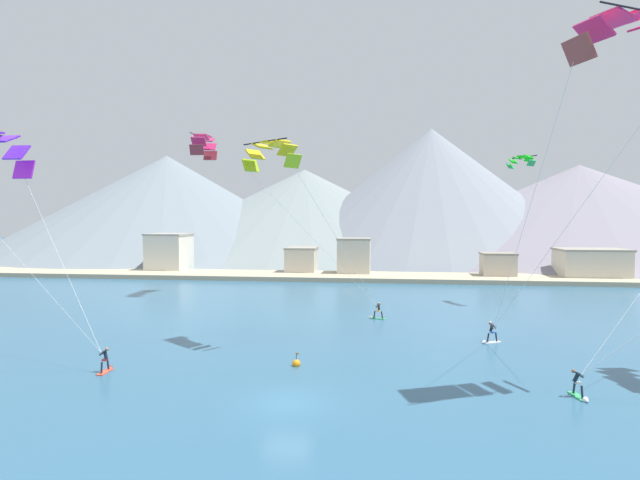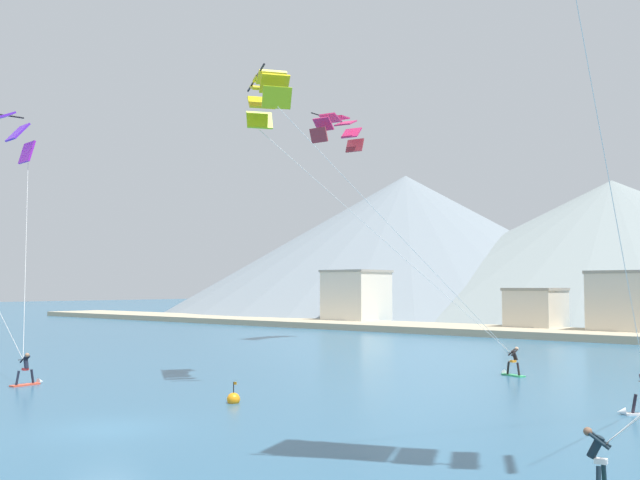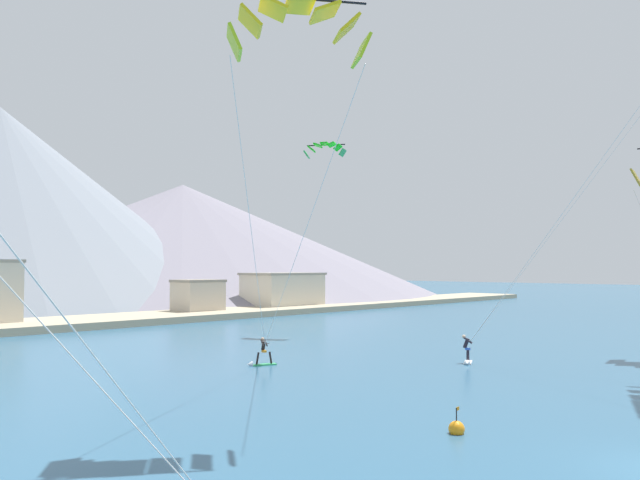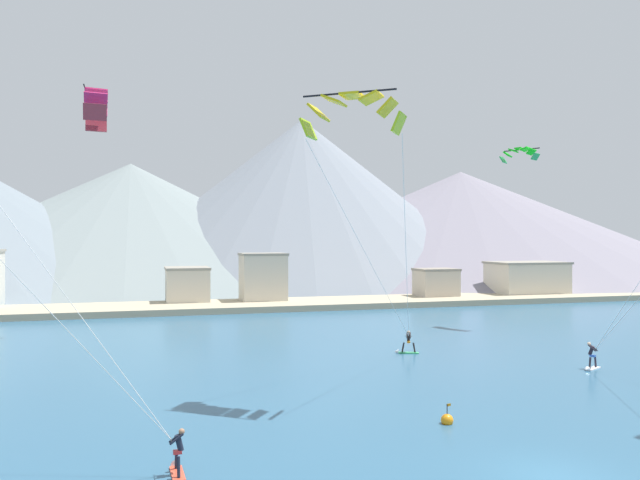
{
  "view_description": "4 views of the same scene",
  "coord_description": "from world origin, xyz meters",
  "px_view_note": "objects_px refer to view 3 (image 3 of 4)",
  "views": [
    {
      "loc": [
        5.01,
        -25.79,
        9.94
      ],
      "look_at": [
        -0.27,
        16.45,
        7.98
      ],
      "focal_mm": 28.0,
      "sensor_mm": 36.0,
      "label": 1
    },
    {
      "loc": [
        21.55,
        -14.66,
        4.93
      ],
      "look_at": [
        -1.41,
        13.36,
        7.3
      ],
      "focal_mm": 40.0,
      "sensor_mm": 36.0,
      "label": 2
    },
    {
      "loc": [
        -19.55,
        -5.0,
        5.72
      ],
      "look_at": [
        3.2,
        16.82,
        7.1
      ],
      "focal_mm": 35.0,
      "sensor_mm": 36.0,
      "label": 3
    },
    {
      "loc": [
        -13.72,
        -18.62,
        8.34
      ],
      "look_at": [
        -2.76,
        20.0,
        8.18
      ],
      "focal_mm": 35.0,
      "sensor_mm": 36.0,
      "label": 4
    }
  ],
  "objects_px": {
    "parafoil_kite_distant_high_outer": "(325,148)",
    "race_marker_buoy": "(457,429)",
    "kitesurfer_near_lead": "(260,357)",
    "parafoil_kite_near_lead": "(299,28)",
    "kitesurfer_far_left": "(467,355)"
  },
  "relations": [
    {
      "from": "kitesurfer_near_lead",
      "to": "parafoil_kite_distant_high_outer",
      "type": "distance_m",
      "value": 24.59
    },
    {
      "from": "kitesurfer_near_lead",
      "to": "race_marker_buoy",
      "type": "relative_size",
      "value": 1.73
    },
    {
      "from": "parafoil_kite_near_lead",
      "to": "parafoil_kite_distant_high_outer",
      "type": "relative_size",
      "value": 3.81
    },
    {
      "from": "kitesurfer_near_lead",
      "to": "race_marker_buoy",
      "type": "xyz_separation_m",
      "value": [
        -5.11,
        -16.27,
        -0.31
      ]
    },
    {
      "from": "parafoil_kite_near_lead",
      "to": "race_marker_buoy",
      "type": "distance_m",
      "value": 15.7
    },
    {
      "from": "kitesurfer_near_lead",
      "to": "parafoil_kite_near_lead",
      "type": "height_order",
      "value": "parafoil_kite_near_lead"
    },
    {
      "from": "kitesurfer_far_left",
      "to": "parafoil_kite_near_lead",
      "type": "distance_m",
      "value": 22.28
    },
    {
      "from": "parafoil_kite_distant_high_outer",
      "to": "race_marker_buoy",
      "type": "bearing_deg",
      "value": -128.86
    },
    {
      "from": "parafoil_kite_distant_high_outer",
      "to": "parafoil_kite_near_lead",
      "type": "bearing_deg",
      "value": -138.39
    },
    {
      "from": "kitesurfer_near_lead",
      "to": "parafoil_kite_distant_high_outer",
      "type": "xyz_separation_m",
      "value": [
        15.97,
        9.89,
        15.87
      ]
    },
    {
      "from": "parafoil_kite_near_lead",
      "to": "race_marker_buoy",
      "type": "bearing_deg",
      "value": -61.29
    },
    {
      "from": "parafoil_kite_near_lead",
      "to": "race_marker_buoy",
      "type": "xyz_separation_m",
      "value": [
        2.74,
        -5.01,
        -14.63
      ]
    },
    {
      "from": "parafoil_kite_near_lead",
      "to": "kitesurfer_far_left",
      "type": "bearing_deg",
      "value": 9.78
    },
    {
      "from": "parafoil_kite_distant_high_outer",
      "to": "kitesurfer_far_left",
      "type": "bearing_deg",
      "value": -110.85
    },
    {
      "from": "kitesurfer_far_left",
      "to": "parafoil_kite_distant_high_outer",
      "type": "relative_size",
      "value": 0.46
    }
  ]
}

